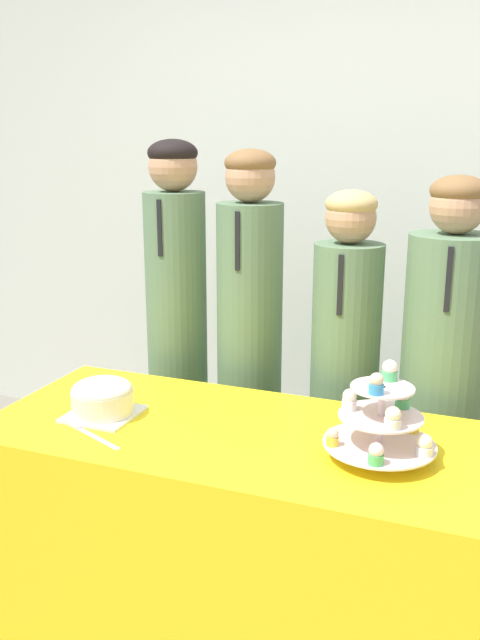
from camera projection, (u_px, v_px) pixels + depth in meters
wall_back at (367, 198)px, 3.30m from camera, size 9.00×0.06×2.70m
table at (262, 539)px, 2.20m from camera, size 1.79×0.72×0.74m
round_cake at (102, 397)px, 2.23m from camera, size 0.22×0.22×0.13m
cake_knife at (81, 430)px, 2.14m from camera, size 0.28×0.14×0.01m
cupcake_stand at (382, 420)px, 1.92m from camera, size 0.32×0.32×0.28m
student_0 at (177, 340)px, 2.86m from camera, size 0.25×0.26×1.63m
student_1 at (249, 354)px, 2.75m from camera, size 0.26×0.27×1.59m
student_2 at (344, 384)px, 2.63m from camera, size 0.26×0.27×1.45m
student_3 at (442, 394)px, 2.50m from camera, size 0.32×0.32×1.51m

